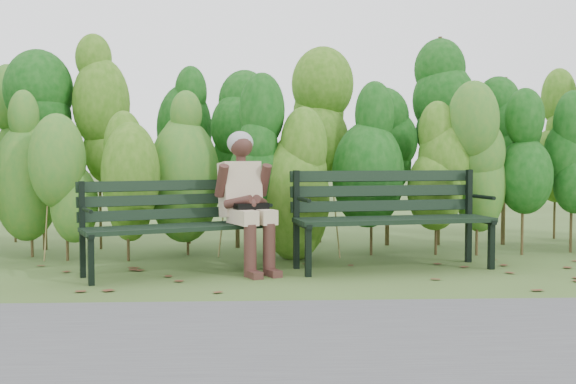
{
  "coord_description": "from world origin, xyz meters",
  "views": [
    {
      "loc": [
        -0.29,
        -5.83,
        1.07
      ],
      "look_at": [
        0.0,
        0.35,
        0.75
      ],
      "focal_mm": 42.0,
      "sensor_mm": 36.0,
      "label": 1
    }
  ],
  "objects": [
    {
      "name": "footpath",
      "position": [
        0.0,
        -2.2,
        0.01
      ],
      "size": [
        60.0,
        2.5,
        0.01
      ],
      "primitive_type": "cube",
      "color": "#474749",
      "rests_on": "ground"
    },
    {
      "name": "bench_left",
      "position": [
        -1.04,
        0.41,
        0.51
      ],
      "size": [
        1.8,
        1.2,
        0.86
      ],
      "color": "black",
      "rests_on": "ground"
    },
    {
      "name": "leaf_litter",
      "position": [
        -0.3,
        -0.01,
        0.0
      ],
      "size": [
        6.1,
        2.26,
        0.01
      ],
      "color": "brown",
      "rests_on": "ground"
    },
    {
      "name": "ground",
      "position": [
        0.0,
        0.0,
        0.0
      ],
      "size": [
        80.0,
        80.0,
        0.0
      ],
      "primitive_type": "plane",
      "color": "#384E1F"
    },
    {
      "name": "bench_right",
      "position": [
        1.0,
        0.61,
        0.56
      ],
      "size": [
        1.97,
        0.94,
        0.95
      ],
      "color": "black",
      "rests_on": "ground"
    },
    {
      "name": "seated_woman",
      "position": [
        -0.39,
        0.5,
        0.74
      ],
      "size": [
        0.64,
        0.84,
        1.32
      ],
      "color": "beige",
      "rests_on": "ground"
    },
    {
      "name": "hedge_band",
      "position": [
        0.0,
        1.86,
        1.26
      ],
      "size": [
        11.04,
        1.67,
        2.42
      ],
      "color": "#47381E",
      "rests_on": "ground"
    }
  ]
}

